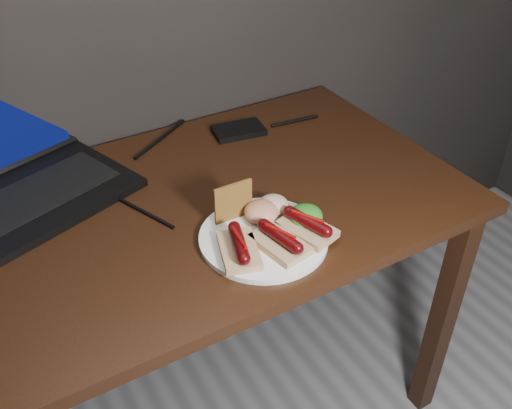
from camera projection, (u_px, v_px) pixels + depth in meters
The scene contains 12 objects.
desk at pixel (156, 248), 1.26m from camera, with size 1.40×0.70×0.75m.
laptop at pixel (22, 170), 1.27m from camera, with size 0.47×0.46×0.25m.
hard_drive at pixel (239, 130), 1.50m from camera, with size 0.13×0.08×0.02m, color black.
desk_cables at pixel (130, 176), 1.33m from camera, with size 1.04×0.42×0.01m.
plate at pixel (264, 238), 1.15m from camera, with size 0.26×0.26×0.01m, color white.
bread_sausage_left at pixel (239, 247), 1.09m from camera, with size 0.10×0.13×0.04m.
bread_sausage_center at pixel (280, 241), 1.10m from camera, with size 0.09×0.13×0.04m.
bread_sausage_right at pixel (307, 226), 1.14m from camera, with size 0.10×0.13×0.04m.
crispbread at pixel (233, 201), 1.16m from camera, with size 0.09×0.01×0.09m, color olive.
salad_greens at pixel (306, 216), 1.16m from camera, with size 0.07×0.07×0.04m, color #135310.
salsa_mound at pixel (262, 211), 1.17m from camera, with size 0.07×0.07×0.04m, color #A51D10.
coleslaw_mound at pixel (273, 205), 1.20m from camera, with size 0.06×0.06×0.04m, color beige.
Camera 1 is at (-0.29, 0.44, 1.49)m, focal length 40.00 mm.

